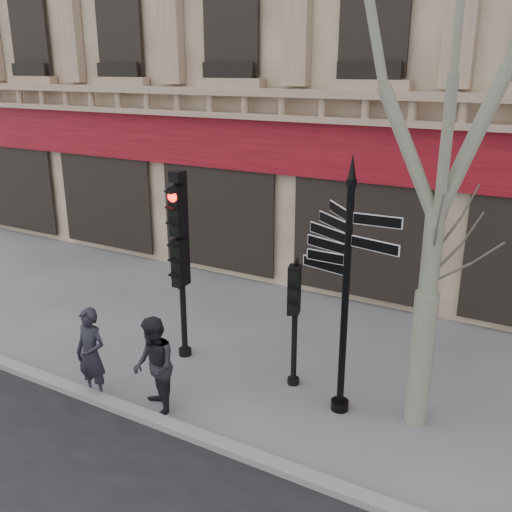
# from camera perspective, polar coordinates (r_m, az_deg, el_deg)

# --- Properties ---
(ground) EXTENTS (80.00, 80.00, 0.00)m
(ground) POSITION_cam_1_polar(r_m,az_deg,el_deg) (10.04, 0.08, -14.20)
(ground) COLOR #59585D
(ground) RESTS_ON ground
(kerb) EXTENTS (80.00, 0.25, 0.12)m
(kerb) POSITION_cam_1_polar(r_m,az_deg,el_deg) (9.03, -4.57, -17.98)
(kerb) COLOR gray
(kerb) RESTS_ON ground
(fingerpost) EXTENTS (2.31, 2.31, 4.24)m
(fingerpost) POSITION_cam_1_polar(r_m,az_deg,el_deg) (8.69, 9.20, 1.00)
(fingerpost) COLOR black
(fingerpost) RESTS_ON ground
(traffic_signal_main) EXTENTS (0.43, 0.32, 3.65)m
(traffic_signal_main) POSITION_cam_1_polar(r_m,az_deg,el_deg) (10.64, -7.56, 1.27)
(traffic_signal_main) COLOR black
(traffic_signal_main) RESTS_ON ground
(traffic_signal_secondary) EXTENTS (0.44, 0.37, 2.25)m
(traffic_signal_secondary) POSITION_cam_1_polar(r_m,az_deg,el_deg) (9.81, 3.93, -4.69)
(traffic_signal_secondary) COLOR black
(traffic_signal_secondary) RESTS_ON ground
(plane_tree) EXTENTS (3.23, 3.23, 8.58)m
(plane_tree) POSITION_cam_1_polar(r_m,az_deg,el_deg) (8.30, 19.35, 21.68)
(plane_tree) COLOR gray
(plane_tree) RESTS_ON ground
(pedestrian_a) EXTENTS (0.60, 0.40, 1.63)m
(pedestrian_a) POSITION_cam_1_polar(r_m,az_deg,el_deg) (10.11, -16.17, -9.42)
(pedestrian_a) COLOR black
(pedestrian_a) RESTS_ON ground
(pedestrian_b) EXTENTS (1.03, 1.01, 1.67)m
(pedestrian_b) POSITION_cam_1_polar(r_m,az_deg,el_deg) (9.46, -10.17, -10.85)
(pedestrian_b) COLOR black
(pedestrian_b) RESTS_ON ground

